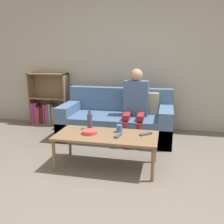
{
  "coord_description": "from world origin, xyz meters",
  "views": [
    {
      "loc": [
        0.7,
        -2.24,
        1.44
      ],
      "look_at": [
        -0.06,
        1.22,
        0.59
      ],
      "focal_mm": 40.0,
      "sensor_mm": 36.0,
      "label": 1
    }
  ],
  "objects_px": {
    "snack_bowl": "(90,132)",
    "bookshelf": "(48,105)",
    "couch": "(117,122)",
    "tv_remote_1": "(146,134)",
    "coffee_table": "(106,137)",
    "tv_remote_0": "(118,136)",
    "person_adult": "(135,101)",
    "cup_near": "(119,128)",
    "bottle": "(90,121)"
  },
  "relations": [
    {
      "from": "tv_remote_0",
      "to": "snack_bowl",
      "type": "bearing_deg",
      "value": -171.89
    },
    {
      "from": "snack_bowl",
      "to": "person_adult",
      "type": "bearing_deg",
      "value": 68.36
    },
    {
      "from": "coffee_table",
      "to": "bottle",
      "type": "height_order",
      "value": "bottle"
    },
    {
      "from": "coffee_table",
      "to": "cup_near",
      "type": "xyz_separation_m",
      "value": [
        0.14,
        0.14,
        0.08
      ]
    },
    {
      "from": "couch",
      "to": "person_adult",
      "type": "height_order",
      "value": "person_adult"
    },
    {
      "from": "tv_remote_1",
      "to": "snack_bowl",
      "type": "bearing_deg",
      "value": -125.51
    },
    {
      "from": "tv_remote_0",
      "to": "coffee_table",
      "type": "bearing_deg",
      "value": 179.08
    },
    {
      "from": "person_adult",
      "to": "bottle",
      "type": "relative_size",
      "value": 4.56
    },
    {
      "from": "coffee_table",
      "to": "cup_near",
      "type": "distance_m",
      "value": 0.21
    },
    {
      "from": "bookshelf",
      "to": "tv_remote_1",
      "type": "xyz_separation_m",
      "value": [
        2.13,
        -1.62,
        0.05
      ]
    },
    {
      "from": "person_adult",
      "to": "coffee_table",
      "type": "bearing_deg",
      "value": -102.46
    },
    {
      "from": "couch",
      "to": "bookshelf",
      "type": "xyz_separation_m",
      "value": [
        -1.55,
        0.55,
        0.11
      ]
    },
    {
      "from": "bookshelf",
      "to": "person_adult",
      "type": "bearing_deg",
      "value": -18.35
    },
    {
      "from": "snack_bowl",
      "to": "bookshelf",
      "type": "bearing_deg",
      "value": 129.62
    },
    {
      "from": "cup_near",
      "to": "snack_bowl",
      "type": "bearing_deg",
      "value": -156.85
    },
    {
      "from": "bookshelf",
      "to": "person_adult",
      "type": "distance_m",
      "value": 1.99
    },
    {
      "from": "person_adult",
      "to": "cup_near",
      "type": "relative_size",
      "value": 12.42
    },
    {
      "from": "couch",
      "to": "cup_near",
      "type": "relative_size",
      "value": 19.65
    },
    {
      "from": "couch",
      "to": "tv_remote_1",
      "type": "relative_size",
      "value": 12.07
    },
    {
      "from": "couch",
      "to": "snack_bowl",
      "type": "xyz_separation_m",
      "value": [
        -0.12,
        -1.18,
        0.18
      ]
    },
    {
      "from": "coffee_table",
      "to": "tv_remote_0",
      "type": "relative_size",
      "value": 7.27
    },
    {
      "from": "cup_near",
      "to": "bottle",
      "type": "height_order",
      "value": "bottle"
    },
    {
      "from": "cup_near",
      "to": "bottle",
      "type": "distance_m",
      "value": 0.42
    },
    {
      "from": "person_adult",
      "to": "tv_remote_0",
      "type": "height_order",
      "value": "person_adult"
    },
    {
      "from": "tv_remote_1",
      "to": "snack_bowl",
      "type": "relative_size",
      "value": 0.82
    },
    {
      "from": "couch",
      "to": "tv_remote_1",
      "type": "bearing_deg",
      "value": -61.65
    },
    {
      "from": "couch",
      "to": "tv_remote_0",
      "type": "height_order",
      "value": "couch"
    },
    {
      "from": "cup_near",
      "to": "tv_remote_1",
      "type": "xyz_separation_m",
      "value": [
        0.35,
        -0.04,
        -0.04
      ]
    },
    {
      "from": "couch",
      "to": "tv_remote_0",
      "type": "bearing_deg",
      "value": -78.22
    },
    {
      "from": "tv_remote_0",
      "to": "bottle",
      "type": "bearing_deg",
      "value": 164.68
    },
    {
      "from": "cup_near",
      "to": "tv_remote_0",
      "type": "bearing_deg",
      "value": -83.94
    },
    {
      "from": "cup_near",
      "to": "tv_remote_0",
      "type": "xyz_separation_m",
      "value": [
        0.02,
        -0.17,
        -0.04
      ]
    },
    {
      "from": "person_adult",
      "to": "tv_remote_1",
      "type": "xyz_separation_m",
      "value": [
        0.26,
        -1.0,
        -0.23
      ]
    },
    {
      "from": "cup_near",
      "to": "snack_bowl",
      "type": "xyz_separation_m",
      "value": [
        -0.35,
        -0.15,
        -0.03
      ]
    },
    {
      "from": "coffee_table",
      "to": "cup_near",
      "type": "height_order",
      "value": "cup_near"
    },
    {
      "from": "bookshelf",
      "to": "snack_bowl",
      "type": "relative_size",
      "value": 5.53
    },
    {
      "from": "tv_remote_1",
      "to": "couch",
      "type": "bearing_deg",
      "value": 164.01
    },
    {
      "from": "person_adult",
      "to": "tv_remote_0",
      "type": "relative_size",
      "value": 6.72
    },
    {
      "from": "person_adult",
      "to": "tv_remote_1",
      "type": "relative_size",
      "value": 7.63
    },
    {
      "from": "bookshelf",
      "to": "tv_remote_1",
      "type": "bearing_deg",
      "value": -37.23
    },
    {
      "from": "bookshelf",
      "to": "tv_remote_1",
      "type": "relative_size",
      "value": 6.71
    },
    {
      "from": "tv_remote_1",
      "to": "coffee_table",
      "type": "bearing_deg",
      "value": -123.08
    },
    {
      "from": "bookshelf",
      "to": "snack_bowl",
      "type": "bearing_deg",
      "value": -50.38
    },
    {
      "from": "couch",
      "to": "bottle",
      "type": "xyz_separation_m",
      "value": [
        -0.18,
        -0.99,
        0.27
      ]
    },
    {
      "from": "person_adult",
      "to": "tv_remote_1",
      "type": "height_order",
      "value": "person_adult"
    },
    {
      "from": "coffee_table",
      "to": "person_adult",
      "type": "xyz_separation_m",
      "value": [
        0.22,
        1.1,
        0.28
      ]
    },
    {
      "from": "bookshelf",
      "to": "cup_near",
      "type": "height_order",
      "value": "bookshelf"
    },
    {
      "from": "tv_remote_0",
      "to": "snack_bowl",
      "type": "relative_size",
      "value": 0.94
    },
    {
      "from": "cup_near",
      "to": "tv_remote_0",
      "type": "height_order",
      "value": "cup_near"
    },
    {
      "from": "bottle",
      "to": "bookshelf",
      "type": "bearing_deg",
      "value": 131.87
    }
  ]
}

